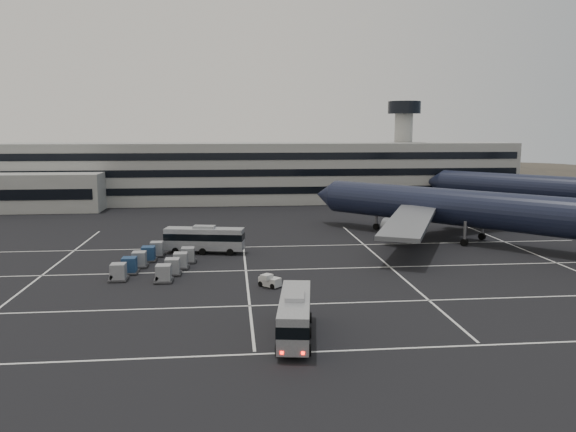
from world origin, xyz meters
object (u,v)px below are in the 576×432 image
object	(u,v)px
bus_near	(295,314)
uld_cluster	(156,261)
bus_far	(204,238)
trijet_main	(465,208)

from	to	relation	value
bus_near	uld_cluster	size ratio (longest dim) A/B	0.67
bus_far	uld_cluster	distance (m)	10.31
trijet_main	bus_near	bearing A→B (deg)	-171.63
bus_near	uld_cluster	bearing A→B (deg)	128.67
trijet_main	bus_near	world-z (taller)	trijet_main
bus_near	bus_far	distance (m)	34.52
bus_far	bus_near	bearing A→B (deg)	-154.11
trijet_main	bus_far	size ratio (longest dim) A/B	4.08
trijet_main	uld_cluster	xyz separation A→B (m)	(-44.88, -12.80, -4.29)
bus_near	uld_cluster	xyz separation A→B (m)	(-14.46, 24.77, -1.11)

